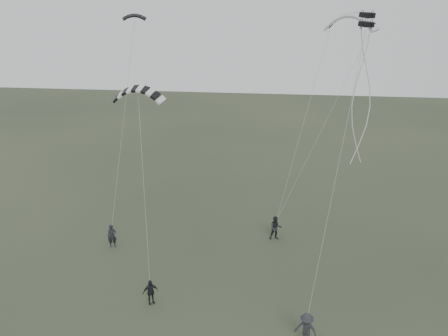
# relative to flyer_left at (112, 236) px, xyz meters

# --- Properties ---
(ground) EXTENTS (140.00, 140.00, 0.00)m
(ground) POSITION_rel_flyer_left_xyz_m (8.01, -6.02, -0.88)
(ground) COLOR #2B3624
(ground) RESTS_ON ground
(flyer_left) EXTENTS (0.76, 0.64, 1.77)m
(flyer_left) POSITION_rel_flyer_left_xyz_m (0.00, 0.00, 0.00)
(flyer_left) COLOR black
(flyer_left) RESTS_ON ground
(flyer_right) EXTENTS (1.05, 0.89, 1.88)m
(flyer_right) POSITION_rel_flyer_left_xyz_m (11.93, 2.73, 0.06)
(flyer_right) COLOR black
(flyer_right) RESTS_ON ground
(flyer_center) EXTENTS (0.99, 0.81, 1.58)m
(flyer_center) POSITION_rel_flyer_left_xyz_m (4.72, -6.05, -0.10)
(flyer_center) COLOR black
(flyer_center) RESTS_ON ground
(flyer_far) EXTENTS (1.44, 1.14, 1.96)m
(flyer_far) POSITION_rel_flyer_left_xyz_m (13.73, -8.38, 0.09)
(flyer_far) COLOR #26262B
(flyer_far) RESTS_ON ground
(kite_dark_small) EXTENTS (1.81, 1.08, 0.68)m
(kite_dark_small) POSITION_rel_flyer_left_xyz_m (0.85, 5.81, 15.27)
(kite_dark_small) COLOR black
(kite_dark_small) RESTS_ON flyer_left
(kite_pale_large) EXTENTS (4.02, 3.15, 1.80)m
(kite_pale_large) POSITION_rel_flyer_left_xyz_m (16.57, 6.55, 15.32)
(kite_pale_large) COLOR #B2B5B8
(kite_pale_large) RESTS_ON flyer_right
(kite_striped) EXTENTS (3.19, 1.25, 1.39)m
(kite_striped) POSITION_rel_flyer_left_xyz_m (3.32, -1.76, 11.22)
(kite_striped) COLOR black
(kite_striped) RESTS_ON flyer_center
(kite_box) EXTENTS (0.83, 0.85, 0.74)m
(kite_box) POSITION_rel_flyer_left_xyz_m (16.03, -3.04, 15.22)
(kite_box) COLOR black
(kite_box) RESTS_ON flyer_far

